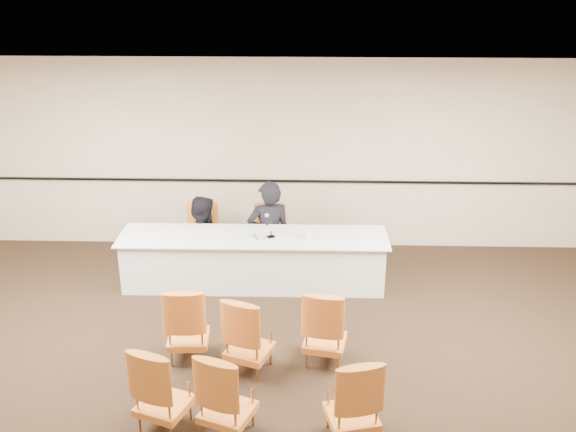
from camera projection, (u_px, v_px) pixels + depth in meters
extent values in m
plane|color=black|center=(260.00, 399.00, 6.79)|extent=(10.00, 10.00, 0.00)
plane|color=silver|center=(254.00, 121.00, 5.67)|extent=(10.00, 10.00, 0.00)
cube|color=beige|center=(277.00, 156.00, 9.94)|extent=(10.00, 0.04, 3.00)
cube|color=black|center=(277.00, 181.00, 10.05)|extent=(9.80, 0.04, 0.03)
imported|color=black|center=(269.00, 238.00, 9.54)|extent=(0.73, 0.55, 1.80)
imported|color=black|center=(202.00, 247.00, 9.62)|extent=(0.88, 0.74, 1.62)
cube|color=white|center=(275.00, 238.00, 8.86)|extent=(0.37, 0.34, 0.00)
cylinder|color=silver|center=(261.00, 236.00, 8.78)|extent=(0.08, 0.08, 0.10)
cylinder|color=white|center=(308.00, 234.00, 8.81)|extent=(0.09, 0.09, 0.13)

